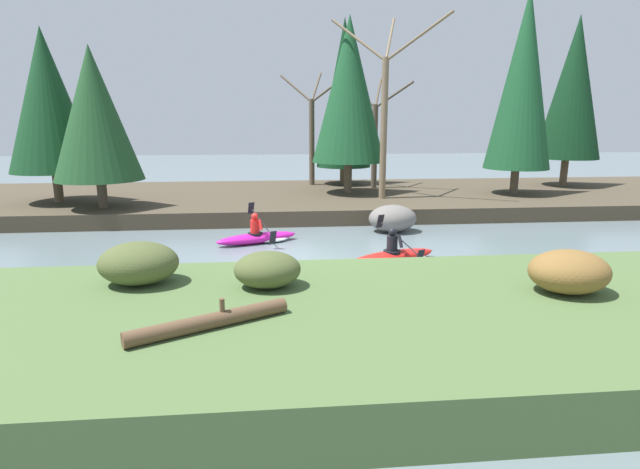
{
  "coord_description": "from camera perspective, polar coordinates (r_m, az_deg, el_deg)",
  "views": [
    {
      "loc": [
        -1.34,
        -13.78,
        3.92
      ],
      "look_at": [
        0.06,
        0.8,
        0.55
      ],
      "focal_mm": 28.0,
      "sensor_mm": 36.0,
      "label": 1
    }
  ],
  "objects": [
    {
      "name": "conifer_tree_right",
      "position": [
        28.61,
        26.95,
        14.65
      ],
      "size": [
        3.09,
        3.09,
        8.29
      ],
      "color": "brown",
      "rests_on": "riverbank_far"
    },
    {
      "name": "boulder_midstream",
      "position": [
        18.02,
        8.29,
        1.83
      ],
      "size": [
        1.71,
        1.34,
        0.97
      ],
      "color": "slate",
      "rests_on": "ground"
    },
    {
      "name": "driftwood_log",
      "position": [
        7.83,
        -12.42,
        -9.64
      ],
      "size": [
        2.36,
        1.39,
        0.44
      ],
      "rotation": [
        0.0,
        0.0,
        0.48
      ],
      "color": "brown",
      "rests_on": "riverbank_near"
    },
    {
      "name": "conifer_tree_far_left",
      "position": [
        23.19,
        -28.67,
        13.24
      ],
      "size": [
        3.36,
        3.36,
        6.87
      ],
      "color": "brown",
      "rests_on": "riverbank_far"
    },
    {
      "name": "bare_tree_upstream",
      "position": [
        26.15,
        -0.91,
        11.66
      ],
      "size": [
        3.2,
        3.16,
        5.78
      ],
      "color": "brown",
      "rests_on": "riverbank_far"
    },
    {
      "name": "bare_tree_mid_downstream",
      "position": [
        24.99,
        6.31,
        11.1
      ],
      "size": [
        2.99,
        2.96,
        5.38
      ],
      "color": "brown",
      "rests_on": "riverbank_far"
    },
    {
      "name": "shrub_clump_second",
      "position": [
        10.19,
        -20.02,
        -3.1
      ],
      "size": [
        1.51,
        1.26,
        0.82
      ],
      "color": "#4C562D",
      "rests_on": "riverbank_near"
    },
    {
      "name": "riverbank_far",
      "position": [
        23.43,
        -2.13,
        4.07
      ],
      "size": [
        44.0,
        9.78,
        0.6
      ],
      "color": "#473D2D",
      "rests_on": "ground"
    },
    {
      "name": "conifer_tree_centre",
      "position": [
        26.51,
        2.78,
        15.74
      ],
      "size": [
        2.83,
        2.83,
        8.32
      ],
      "color": "#7A664C",
      "rests_on": "riverbank_far"
    },
    {
      "name": "conifer_tree_mid_left",
      "position": [
        23.08,
        3.34,
        16.13
      ],
      "size": [
        3.29,
        3.29,
        7.78
      ],
      "color": "brown",
      "rests_on": "riverbank_far"
    },
    {
      "name": "kayaker_middle",
      "position": [
        16.37,
        -6.86,
        -0.27
      ],
      "size": [
        2.73,
        1.98,
        1.2
      ],
      "rotation": [
        0.0,
        0.0,
        0.39
      ],
      "color": "#C61999",
      "rests_on": "ground"
    },
    {
      "name": "bare_tree_mid_upstream",
      "position": [
        21.7,
        7.4,
        13.76
      ],
      "size": [
        4.25,
        4.2,
        7.77
      ],
      "color": "#7A664C",
      "rests_on": "riverbank_far"
    },
    {
      "name": "conifer_tree_mid_right",
      "position": [
        24.51,
        22.2,
        15.95
      ],
      "size": [
        2.87,
        2.87,
        8.83
      ],
      "color": "brown",
      "rests_on": "riverbank_far"
    },
    {
      "name": "shrub_clump_far_end",
      "position": [
        10.17,
        26.58,
        -3.81
      ],
      "size": [
        1.46,
        1.22,
        0.79
      ],
      "color": "brown",
      "rests_on": "riverbank_near"
    },
    {
      "name": "ground_plane",
      "position": [
        14.39,
        0.08,
        -2.85
      ],
      "size": [
        90.0,
        90.0,
        0.0
      ],
      "primitive_type": "plane",
      "color": "slate"
    },
    {
      "name": "conifer_tree_left",
      "position": [
        20.79,
        -24.38,
        12.44
      ],
      "size": [
        3.26,
        3.26,
        6.0
      ],
      "color": "brown",
      "rests_on": "riverbank_far"
    },
    {
      "name": "kayaker_lead",
      "position": [
        14.24,
        8.75,
        -2.35
      ],
      "size": [
        2.73,
        1.99,
        1.2
      ],
      "rotation": [
        0.0,
        0.0,
        0.38
      ],
      "color": "red",
      "rests_on": "ground"
    },
    {
      "name": "riverbank_near",
      "position": [
        8.72,
        3.89,
        -10.77
      ],
      "size": [
        44.0,
        5.93,
        0.83
      ],
      "color": "#4C6638",
      "rests_on": "ground"
    },
    {
      "name": "shrub_clump_third",
      "position": [
        9.46,
        -6.02,
        -4.01
      ],
      "size": [
        1.26,
        1.05,
        0.68
      ],
      "color": "#4C562D",
      "rests_on": "riverbank_near"
    }
  ]
}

